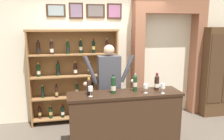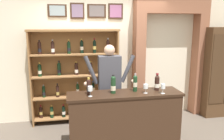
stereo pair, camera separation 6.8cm
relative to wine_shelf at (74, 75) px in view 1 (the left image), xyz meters
The scene contains 13 objects.
back_wall 0.89m from the wine_shelf, 20.20° to the left, with size 12.00×0.19×3.20m.
wine_shelf is the anchor object (origin of this frame).
archway_doorway 2.13m from the wine_shelf, ahead, with size 1.63×0.45×2.64m.
side_cabinet 3.20m from the wine_shelf, ahead, with size 0.77×0.41×1.98m.
tasting_counter 1.56m from the wine_shelf, 59.27° to the right, with size 1.85×0.48×0.97m.
shopkeeper 0.96m from the wine_shelf, 52.46° to the right, with size 0.94×0.22×1.70m.
tasting_bottle_vin_santo 1.25m from the wine_shelf, 81.97° to the right, with size 0.07×0.07×0.27m.
tasting_bottle_grappa 1.37m from the wine_shelf, 65.62° to the right, with size 0.08×0.08×0.30m.
tasting_bottle_bianco 1.53m from the wine_shelf, 52.12° to the right, with size 0.07×0.07×0.30m.
tasting_bottle_brunello 1.78m from the wine_shelf, 42.61° to the right, with size 0.08×0.08×0.29m.
wine_glass_left 1.94m from the wine_shelf, 46.41° to the right, with size 0.07×0.07×0.16m.
wine_glass_spare 1.35m from the wine_shelf, 82.04° to the right, with size 0.07×0.07×0.16m.
wine_glass_right 1.71m from the wine_shelf, 51.27° to the right, with size 0.08×0.08×0.15m.
Camera 1 is at (-0.78, -3.39, 2.05)m, focal length 36.43 mm.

